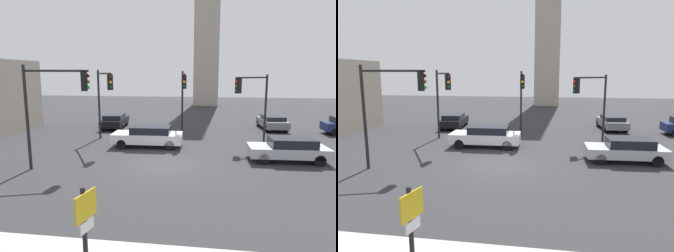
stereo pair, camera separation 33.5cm
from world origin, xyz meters
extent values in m
plane|color=#2D2D30|center=(0.00, 0.00, 0.00)|extent=(98.81, 98.81, 0.00)
cylinder|color=black|center=(0.08, -10.77, 1.49)|extent=(0.10, 0.10, 2.68)
cube|color=gold|center=(0.14, -10.78, 2.45)|extent=(0.17, 0.67, 0.56)
cube|color=white|center=(0.14, -10.78, 2.02)|extent=(0.12, 0.43, 0.22)
cylinder|color=black|center=(-6.83, -1.83, 2.74)|extent=(0.16, 0.16, 5.48)
cylinder|color=black|center=(-5.32, -1.32, 5.17)|extent=(3.06, 1.13, 0.12)
cube|color=black|center=(-4.04, -0.90, 4.62)|extent=(0.40, 0.40, 1.00)
sphere|color=#4C0F0C|center=(-3.85, -0.83, 4.92)|extent=(0.20, 0.20, 0.20)
sphere|color=#594714|center=(-3.85, -0.83, 4.62)|extent=(0.20, 0.20, 0.20)
sphere|color=green|center=(-3.85, -0.83, 4.32)|extent=(0.20, 0.20, 0.20)
cylinder|color=black|center=(6.64, 7.03, 2.48)|extent=(0.16, 0.16, 4.96)
cylinder|color=black|center=(5.43, 5.90, 4.75)|extent=(2.50, 2.36, 0.12)
cube|color=black|center=(4.40, 4.93, 4.20)|extent=(0.45, 0.45, 1.00)
sphere|color=red|center=(4.26, 4.79, 4.50)|extent=(0.20, 0.20, 0.20)
sphere|color=#594714|center=(4.26, 4.79, 4.20)|extent=(0.20, 0.20, 0.20)
sphere|color=#14471E|center=(4.26, 4.79, 3.90)|extent=(0.20, 0.20, 0.20)
cylinder|color=black|center=(0.25, 8.79, 2.61)|extent=(0.16, 0.16, 5.22)
cylinder|color=black|center=(0.46, 7.20, 4.99)|extent=(0.54, 3.20, 0.12)
cube|color=black|center=(0.64, 5.85, 4.44)|extent=(0.36, 0.36, 1.00)
sphere|color=#4C0F0C|center=(0.67, 5.66, 4.74)|extent=(0.20, 0.20, 0.20)
sphere|color=yellow|center=(0.67, 5.66, 4.44)|extent=(0.20, 0.20, 0.20)
sphere|color=#14471E|center=(0.67, 5.66, 4.14)|extent=(0.20, 0.20, 0.20)
cylinder|color=black|center=(-5.97, 6.20, 2.64)|extent=(0.16, 0.16, 5.28)
cylinder|color=black|center=(-4.86, 4.41, 5.03)|extent=(2.31, 3.65, 0.12)
cube|color=black|center=(-3.89, 2.83, 4.48)|extent=(0.44, 0.44, 1.00)
sphere|color=#4C0F0C|center=(-3.79, 2.66, 4.78)|extent=(0.20, 0.20, 0.20)
sphere|color=yellow|center=(-3.79, 2.66, 4.48)|extent=(0.20, 0.20, 0.20)
sphere|color=#14471E|center=(-3.79, 2.66, 4.18)|extent=(0.20, 0.20, 0.20)
cube|color=silver|center=(-1.71, 3.97, 0.65)|extent=(4.83, 2.08, 0.64)
cube|color=black|center=(-1.48, 3.98, 1.19)|extent=(2.72, 1.79, 0.53)
cylinder|color=black|center=(-3.32, 3.12, 0.33)|extent=(0.67, 0.37, 0.66)
cylinder|color=black|center=(-3.36, 4.72, 0.33)|extent=(0.67, 0.37, 0.66)
cylinder|color=black|center=(-0.07, 3.21, 0.33)|extent=(0.67, 0.37, 0.66)
cylinder|color=black|center=(-0.11, 4.81, 0.33)|extent=(0.67, 0.37, 0.66)
cube|color=black|center=(-6.25, 10.84, 0.60)|extent=(2.24, 4.51, 0.60)
cube|color=black|center=(-6.24, 10.63, 1.09)|extent=(1.85, 2.57, 0.45)
cylinder|color=black|center=(-7.15, 12.26, 0.30)|extent=(0.39, 0.62, 0.60)
cylinder|color=black|center=(-5.61, 12.39, 0.30)|extent=(0.39, 0.62, 0.60)
cylinder|color=black|center=(-6.90, 9.30, 0.30)|extent=(0.39, 0.62, 0.60)
cylinder|color=black|center=(-5.36, 9.43, 0.30)|extent=(0.39, 0.62, 0.60)
cube|color=slate|center=(8.18, 12.08, 0.60)|extent=(2.29, 4.42, 0.61)
cube|color=black|center=(8.20, 11.87, 1.07)|extent=(1.88, 2.53, 0.40)
cylinder|color=black|center=(7.27, 13.45, 0.30)|extent=(0.40, 0.62, 0.59)
cylinder|color=black|center=(8.80, 13.60, 0.30)|extent=(0.40, 0.62, 0.59)
cylinder|color=black|center=(7.55, 10.57, 0.30)|extent=(0.40, 0.62, 0.59)
cylinder|color=black|center=(9.09, 10.72, 0.30)|extent=(0.40, 0.62, 0.59)
cube|color=#ADB2B7|center=(7.05, 1.67, 0.60)|extent=(4.48, 2.09, 0.56)
cube|color=black|center=(7.27, 1.68, 1.11)|extent=(2.53, 1.79, 0.54)
cylinder|color=black|center=(5.57, 0.83, 0.32)|extent=(0.64, 0.37, 0.63)
cylinder|color=black|center=(5.52, 2.42, 0.32)|extent=(0.64, 0.37, 0.63)
cylinder|color=black|center=(8.57, 0.93, 0.32)|extent=(0.64, 0.37, 0.63)
cylinder|color=black|center=(8.52, 2.52, 0.32)|extent=(0.64, 0.37, 0.63)
cylinder|color=black|center=(12.63, 11.05, 0.32)|extent=(0.65, 0.32, 0.65)
camera|label=1|loc=(2.52, -16.12, 5.04)|focal=32.30mm
camera|label=2|loc=(2.86, -16.07, 5.04)|focal=32.30mm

